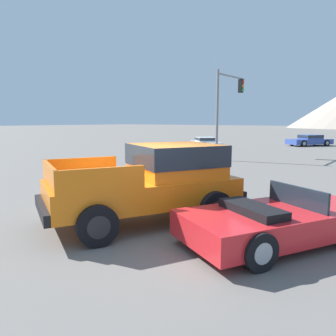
{
  "coord_description": "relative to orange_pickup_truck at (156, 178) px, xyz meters",
  "views": [
    {
      "loc": [
        5.15,
        -5.6,
        2.48
      ],
      "look_at": [
        -0.14,
        1.17,
        1.23
      ],
      "focal_mm": 35.0,
      "sensor_mm": 36.0,
      "label": 1
    }
  ],
  "objects": [
    {
      "name": "parked_car_blue",
      "position": [
        -3.82,
        28.25,
        -0.51
      ],
      "size": [
        3.92,
        4.63,
        1.1
      ],
      "rotation": [
        0.0,
        0.0,
        2.54
      ],
      "color": "#334C9E",
      "rests_on": "ground_plane"
    },
    {
      "name": "orange_pickup_truck",
      "position": [
        0.0,
        0.0,
        0.0
      ],
      "size": [
        3.88,
        5.17,
        1.89
      ],
      "rotation": [
        0.0,
        0.0,
        -0.45
      ],
      "color": "orange",
      "rests_on": "ground_plane"
    },
    {
      "name": "parked_car_white",
      "position": [
        -9.66,
        18.15,
        -0.52
      ],
      "size": [
        4.19,
        4.05,
        1.07
      ],
      "rotation": [
        0.0,
        0.0,
        3.97
      ],
      "color": "white",
      "rests_on": "ground_plane"
    },
    {
      "name": "ground_plane",
      "position": [
        -0.01,
        -0.49,
        -1.08
      ],
      "size": [
        320.0,
        320.0,
        0.0
      ],
      "primitive_type": "plane",
      "color": "slate"
    },
    {
      "name": "traffic_light_main",
      "position": [
        -5.13,
        13.44,
        2.83
      ],
      "size": [
        0.38,
        3.7,
        5.59
      ],
      "rotation": [
        0.0,
        0.0,
        1.57
      ],
      "color": "slate",
      "rests_on": "ground_plane"
    },
    {
      "name": "red_convertible_car",
      "position": [
        2.94,
        0.42,
        -0.63
      ],
      "size": [
        3.49,
        4.5,
        1.13
      ],
      "rotation": [
        0.0,
        0.0,
        -0.47
      ],
      "color": "red",
      "rests_on": "ground_plane"
    }
  ]
}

